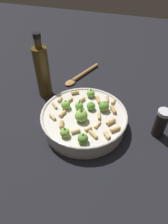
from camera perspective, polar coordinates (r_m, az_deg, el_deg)
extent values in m
plane|color=black|center=(0.69, 0.00, -3.88)|extent=(2.40, 2.40, 0.00)
cylinder|color=beige|center=(0.67, 0.00, -2.31)|extent=(0.27, 0.27, 0.05)
torus|color=beige|center=(0.65, 0.00, -0.64)|extent=(0.28, 0.28, 0.01)
sphere|color=#8CC64C|center=(0.62, -1.00, -0.99)|extent=(0.04, 0.04, 0.04)
cone|color=#75B247|center=(0.60, -1.02, 0.43)|extent=(0.02, 0.02, 0.02)
sphere|color=#8CC64C|center=(0.71, 1.93, 5.33)|extent=(0.03, 0.03, 0.03)
cone|color=#4C8933|center=(0.70, 1.96, 6.30)|extent=(0.01, 0.01, 0.01)
sphere|color=#75B247|center=(0.66, -1.37, 1.75)|extent=(0.03, 0.03, 0.03)
cone|color=#4C8933|center=(0.65, -1.39, 2.67)|extent=(0.01, 0.01, 0.01)
sphere|color=#8CC64C|center=(0.66, -5.25, 2.07)|extent=(0.03, 0.03, 0.03)
cone|color=#4C8933|center=(0.65, -5.33, 3.04)|extent=(0.01, 0.01, 0.01)
sphere|color=#609E38|center=(0.56, -0.32, -7.58)|extent=(0.03, 0.03, 0.03)
cone|color=#8CC64C|center=(0.55, -0.33, -6.53)|extent=(0.01, 0.01, 0.01)
sphere|color=#609E38|center=(0.66, 5.71, 1.64)|extent=(0.03, 0.03, 0.03)
cone|color=#75B247|center=(0.65, 5.80, 2.70)|extent=(0.02, 0.02, 0.01)
sphere|color=#8CC64C|center=(0.58, -5.50, -5.87)|extent=(0.03, 0.03, 0.03)
cone|color=#75B247|center=(0.57, -5.60, -4.85)|extent=(0.01, 0.01, 0.01)
sphere|color=#609E38|center=(0.66, 1.99, 1.72)|extent=(0.03, 0.03, 0.03)
cone|color=#75B247|center=(0.65, 2.02, 2.63)|extent=(0.01, 0.01, 0.01)
cylinder|color=tan|center=(0.68, -8.38, 1.81)|extent=(0.03, 0.03, 0.01)
cylinder|color=tan|center=(0.70, 4.10, 3.40)|extent=(0.03, 0.03, 0.01)
cylinder|color=tan|center=(0.58, 6.61, -6.61)|extent=(0.03, 0.03, 0.01)
cylinder|color=tan|center=(0.73, -2.56, 5.52)|extent=(0.03, 0.03, 0.01)
cylinder|color=tan|center=(0.60, 1.20, -4.85)|extent=(0.02, 0.02, 0.01)
cylinder|color=tan|center=(0.64, 4.44, -1.05)|extent=(0.03, 0.02, 0.01)
cylinder|color=tan|center=(0.65, -6.12, -0.49)|extent=(0.03, 0.02, 0.01)
cylinder|color=tan|center=(0.69, -0.51, 3.47)|extent=(0.03, 0.02, 0.01)
cylinder|color=tan|center=(0.70, -6.88, 3.54)|extent=(0.02, 0.01, 0.01)
cylinder|color=tan|center=(0.70, 8.35, 2.97)|extent=(0.02, 0.01, 0.01)
cylinder|color=tan|center=(0.62, 7.66, -2.84)|extent=(0.03, 0.03, 0.01)
cylinder|color=tan|center=(0.66, 8.35, 0.68)|extent=(0.03, 0.03, 0.01)
cylinder|color=tan|center=(0.61, -6.40, -3.55)|extent=(0.03, 0.02, 0.01)
cylinder|color=tan|center=(0.71, 6.73, 3.67)|extent=(0.03, 0.02, 0.01)
cylinder|color=tan|center=(0.64, -8.97, -1.41)|extent=(0.02, 0.03, 0.01)
cylinder|color=tan|center=(0.58, 2.63, -6.35)|extent=(0.03, 0.03, 0.01)
cylinder|color=tan|center=(0.59, -2.19, -5.55)|extent=(0.03, 0.03, 0.01)
cylinder|color=tan|center=(0.70, -4.13, 3.28)|extent=(0.03, 0.02, 0.01)
cylinder|color=tan|center=(0.61, 3.90, -3.64)|extent=(0.03, 0.02, 0.01)
cylinder|color=tan|center=(0.60, 8.89, -4.86)|extent=(0.03, 0.03, 0.01)
cylinder|color=black|center=(0.67, 20.88, -3.34)|extent=(0.04, 0.04, 0.09)
cylinder|color=silver|center=(0.64, 21.99, -0.18)|extent=(0.04, 0.04, 0.01)
cylinder|color=#4C3814|center=(0.78, -11.68, 10.88)|extent=(0.05, 0.05, 0.20)
cylinder|color=#4C3814|center=(0.73, -13.01, 18.62)|extent=(0.02, 0.02, 0.04)
cylinder|color=black|center=(0.72, -13.35, 20.46)|extent=(0.03, 0.03, 0.02)
cylinder|color=#9E703D|center=(0.94, 0.43, 11.25)|extent=(0.17, 0.08, 0.02)
ellipsoid|color=#9E703D|center=(0.87, -3.96, 8.33)|extent=(0.06, 0.05, 0.01)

